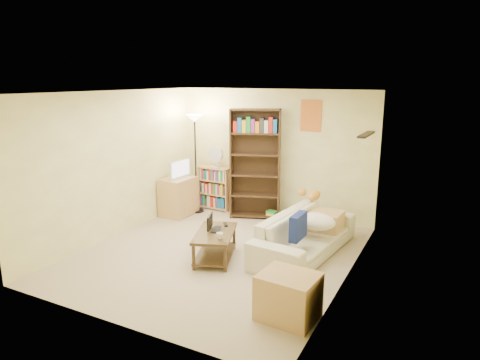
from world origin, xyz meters
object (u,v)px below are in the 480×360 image
object	(u,v)px
mug	(220,236)
short_bookshelf	(215,188)
sofa	(305,234)
tall_bookshelf	(255,161)
tabby_cat	(312,195)
desk_fan	(216,157)
end_cabinet	(288,296)
coffee_table	(215,241)
floor_lamp	(195,135)
side_table	(326,228)
laptop	(219,229)
television	(178,169)
tv_stand	(178,196)

from	to	relation	value
mug	short_bookshelf	xyz separation A→B (m)	(-1.52, 2.46, -0.03)
sofa	tall_bookshelf	xyz separation A→B (m)	(-1.48, 1.30, 0.81)
tabby_cat	desk_fan	distance (m)	2.33
mug	end_cabinet	distance (m)	1.62
sofa	coffee_table	distance (m)	1.41
coffee_table	floor_lamp	distance (m)	2.78
coffee_table	side_table	xyz separation A→B (m)	(1.33, 1.36, -0.00)
desk_fan	tall_bookshelf	bearing A→B (deg)	-5.62
laptop	end_cabinet	bearing A→B (deg)	-142.75
television	tv_stand	bearing A→B (deg)	0.00
side_table	mug	bearing A→B (deg)	-125.40
tv_stand	television	world-z (taller)	television
mug	floor_lamp	bearing A→B (deg)	129.91
tv_stand	side_table	size ratio (longest dim) A/B	1.36
mug	television	size ratio (longest dim) A/B	0.20
laptop	short_bookshelf	xyz separation A→B (m)	(-1.33, 2.15, 0.00)
short_bookshelf	end_cabinet	distance (m)	4.39
laptop	floor_lamp	size ratio (longest dim) A/B	0.16
laptop	floor_lamp	distance (m)	2.65
tabby_cat	laptop	distance (m)	1.87
side_table	television	bearing A→B (deg)	176.36
coffee_table	floor_lamp	world-z (taller)	floor_lamp
floor_lamp	side_table	distance (m)	3.21
coffee_table	end_cabinet	size ratio (longest dim) A/B	1.71
coffee_table	mug	world-z (taller)	mug
coffee_table	end_cabinet	distance (m)	1.90
tv_stand	tall_bookshelf	xyz separation A→B (m)	(1.44, 0.55, 0.75)
mug	tabby_cat	bearing A→B (deg)	68.12
sofa	television	world-z (taller)	television
floor_lamp	side_table	bearing A→B (deg)	-10.44
laptop	mug	xyz separation A→B (m)	(0.19, -0.31, 0.03)
tall_bookshelf	desk_fan	xyz separation A→B (m)	(-0.93, 0.09, 0.00)
laptop	desk_fan	world-z (taller)	desk_fan
coffee_table	desk_fan	distance (m)	2.68
tv_stand	short_bookshelf	size ratio (longest dim) A/B	0.84
coffee_table	tv_stand	world-z (taller)	tv_stand
short_bookshelf	tall_bookshelf	bearing A→B (deg)	-6.25
tv_stand	floor_lamp	bearing A→B (deg)	60.35
television	desk_fan	bearing A→B (deg)	-35.54
sofa	mug	distance (m)	1.41
laptop	side_table	distance (m)	1.83
tabby_cat	tall_bookshelf	xyz separation A→B (m)	(-1.30, 0.43, 0.40)
tabby_cat	short_bookshelf	world-z (taller)	short_bookshelf
tall_bookshelf	tabby_cat	bearing A→B (deg)	-37.31
tall_bookshelf	short_bookshelf	xyz separation A→B (m)	(-0.98, 0.14, -0.68)
laptop	television	xyz separation A→B (m)	(-1.78, 1.46, 0.49)
sofa	floor_lamp	xyz separation A→B (m)	(-2.71, 1.08, 1.27)
tabby_cat	tall_bookshelf	world-z (taller)	tall_bookshelf
tv_stand	floor_lamp	world-z (taller)	floor_lamp
short_bookshelf	desk_fan	bearing A→B (deg)	-40.01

